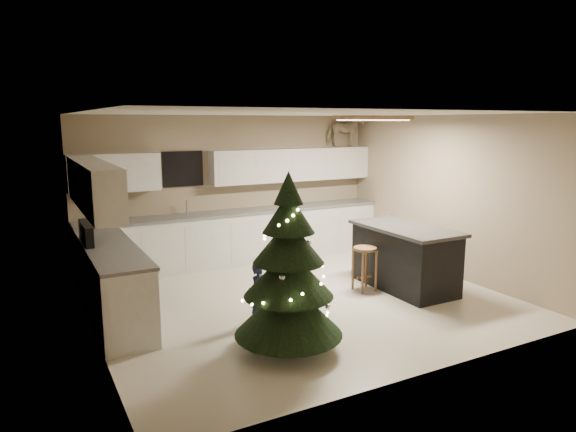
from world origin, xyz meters
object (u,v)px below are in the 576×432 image
Objects in this scene: toddler at (259,294)px; rocking_horse at (344,131)px; island at (405,257)px; christmas_tree at (289,278)px; bar_stool at (365,258)px.

rocking_horse is (3.17, 2.85, 1.93)m from toddler.
christmas_tree reaches higher than island.
island is 3.26m from rocking_horse.
toddler is at bearing 88.20° from christmas_tree.
rocking_horse reaches higher than christmas_tree.
bar_stool is 2.33m from christmas_tree.
toddler is at bearing -174.69° from island.
bar_stool is 0.89× the size of rocking_horse.
island is 2.57× the size of bar_stool.
christmas_tree is (-2.55, -1.06, 0.34)m from island.
christmas_tree is 0.93m from toddler.
christmas_tree is at bearing -122.76° from toddler.
christmas_tree is 5.10m from rocking_horse.
island is at bearing -16.87° from bar_stool.
bar_stool is 0.33× the size of christmas_tree.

